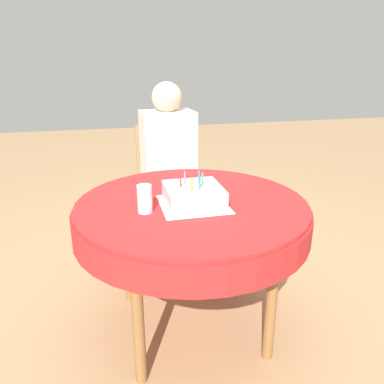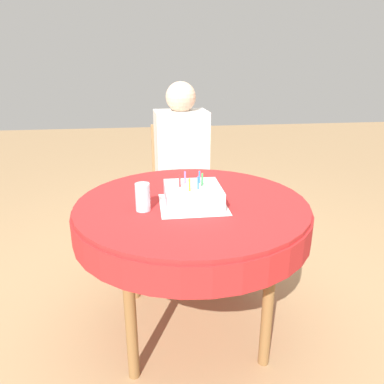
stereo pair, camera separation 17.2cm
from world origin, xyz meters
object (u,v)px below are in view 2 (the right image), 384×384
chair (180,183)px  birthday_cake (193,195)px  person (182,155)px  drinking_glass (143,197)px

chair → birthday_cake: size_ratio=3.58×
chair → birthday_cake: 0.97m
person → drinking_glass: (-0.26, -0.89, 0.04)m
person → birthday_cake: size_ratio=4.78×
birthday_cake → drinking_glass: 0.23m
person → drinking_glass: size_ratio=9.71×
chair → person: bearing=-90.0°
birthday_cake → drinking_glass: size_ratio=2.03×
birthday_cake → drinking_glass: bearing=-170.5°
chair → person: size_ratio=0.75×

